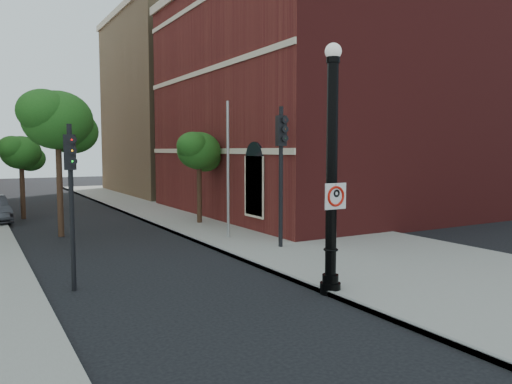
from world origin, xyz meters
TOP-DOWN VIEW (x-y plane):
  - ground at (0.00, 0.00)m, footprint 120.00×120.00m
  - sidewalk_right at (6.00, 10.00)m, footprint 8.00×60.00m
  - curb_edge at (2.05, 10.00)m, footprint 0.10×60.00m
  - brick_wall_building at (16.00, 14.00)m, footprint 22.30×16.30m
  - bg_building_tan_b at (16.00, 30.00)m, footprint 22.00×14.00m
  - lamppost at (2.20, 0.38)m, footprint 0.52×0.52m
  - no_parking_sign at (2.21, 0.22)m, footprint 0.63×0.07m
  - traffic_signal_left at (-3.25, 3.81)m, footprint 0.32×0.37m
  - traffic_signal_right at (4.07, 5.55)m, footprint 0.36×0.43m
  - utility_pole at (3.33, 8.22)m, footprint 0.11×0.11m
  - street_tree_a at (-2.23, 12.45)m, footprint 3.30×2.98m
  - street_tree_b at (-3.08, 19.05)m, footprint 2.37×2.14m
  - street_tree_c at (3.98, 12.53)m, footprint 2.44×2.20m

SIDE VIEW (x-z plane):
  - ground at x=0.00m, z-range 0.00..0.00m
  - sidewalk_right at x=6.00m, z-range 0.00..0.12m
  - curb_edge at x=2.05m, z-range 0.00..0.14m
  - no_parking_sign at x=2.21m, z-range 2.13..2.76m
  - utility_pole at x=3.33m, z-range 0.00..5.44m
  - lamppost at x=2.20m, z-range -0.23..5.86m
  - traffic_signal_left at x=-3.25m, z-range 0.73..4.92m
  - street_tree_b at x=-3.08m, z-range 1.23..5.50m
  - traffic_signal_right at x=4.07m, z-range 0.88..5.94m
  - street_tree_c at x=3.98m, z-range 1.26..5.65m
  - street_tree_a at x=-2.23m, z-range 1.72..7.66m
  - brick_wall_building at x=16.00m, z-range 0.01..12.51m
  - bg_building_tan_b at x=16.00m, z-range 0.00..14.00m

